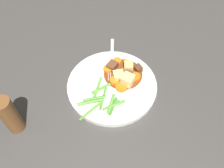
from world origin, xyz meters
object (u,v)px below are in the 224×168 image
object	(u,v)px
carrot_slice_2	(117,61)
meat_chunk_1	(112,66)
carrot_slice_3	(108,69)
pepper_mill	(10,115)
dinner_plate	(112,85)
carrot_slice_0	(121,87)
potato_chunk_2	(128,80)
carrot_slice_4	(114,81)
carrot_slice_1	(135,77)
potato_chunk_1	(119,76)
fork	(112,60)
meat_chunk_0	(127,73)
potato_chunk_0	(129,67)
meat_chunk_2	(138,69)

from	to	relation	value
carrot_slice_2	meat_chunk_1	distance (m)	0.03
carrot_slice_3	pepper_mill	distance (m)	0.30
dinner_plate	carrot_slice_3	size ratio (longest dim) A/B	9.73
carrot_slice_0	potato_chunk_2	distance (m)	0.03
carrot_slice_2	carrot_slice_4	world-z (taller)	carrot_slice_4
dinner_plate	carrot_slice_4	size ratio (longest dim) A/B	10.05
carrot_slice_1	meat_chunk_1	size ratio (longest dim) A/B	1.00
potato_chunk_1	pepper_mill	xyz separation A→B (m)	(-0.29, 0.10, 0.04)
dinner_plate	fork	distance (m)	0.09
carrot_slice_0	carrot_slice_4	bearing A→B (deg)	88.64
carrot_slice_4	meat_chunk_0	world-z (taller)	meat_chunk_0
meat_chunk_1	carrot_slice_3	bearing A→B (deg)	165.08
carrot_slice_3	potato_chunk_0	distance (m)	0.06
carrot_slice_3	carrot_slice_4	bearing A→B (deg)	-115.57
carrot_slice_1	carrot_slice_4	world-z (taller)	carrot_slice_4
carrot_slice_0	potato_chunk_0	size ratio (longest dim) A/B	1.17
dinner_plate	potato_chunk_2	distance (m)	0.05
potato_chunk_2	fork	size ratio (longest dim) A/B	0.23
meat_chunk_0	meat_chunk_2	world-z (taller)	meat_chunk_0
carrot_slice_0	meat_chunk_2	size ratio (longest dim) A/B	1.50
carrot_slice_3	potato_chunk_2	size ratio (longest dim) A/B	0.81
dinner_plate	carrot_slice_0	bearing A→B (deg)	-73.96
carrot_slice_1	meat_chunk_2	bearing A→B (deg)	23.48
potato_chunk_1	fork	bearing A→B (deg)	57.97
dinner_plate	potato_chunk_0	xyz separation A→B (m)	(0.07, -0.00, 0.02)
meat_chunk_0	potato_chunk_2	bearing A→B (deg)	-134.04
dinner_plate	potato_chunk_2	world-z (taller)	potato_chunk_2
carrot_slice_4	potato_chunk_2	xyz separation A→B (m)	(0.02, -0.03, 0.01)
dinner_plate	meat_chunk_2	world-z (taller)	meat_chunk_2
meat_chunk_2	carrot_slice_0	bearing A→B (deg)	-176.24
carrot_slice_0	fork	size ratio (longest dim) A/B	0.24
carrot_slice_0	pepper_mill	distance (m)	0.30
carrot_slice_1	carrot_slice_0	bearing A→B (deg)	173.02
pepper_mill	potato_chunk_1	bearing A→B (deg)	-18.36
potato_chunk_1	carrot_slice_0	bearing A→B (deg)	-125.13
carrot_slice_1	meat_chunk_0	bearing A→B (deg)	106.11
carrot_slice_0	carrot_slice_3	xyz separation A→B (m)	(0.02, 0.07, 0.00)
carrot_slice_3	meat_chunk_1	distance (m)	0.02
carrot_slice_2	meat_chunk_0	distance (m)	0.06
carrot_slice_2	potato_chunk_1	xyz separation A→B (m)	(-0.04, -0.05, 0.01)
carrot_slice_2	meat_chunk_0	world-z (taller)	meat_chunk_0
carrot_slice_3	carrot_slice_1	bearing A→B (deg)	-67.36
potato_chunk_0	meat_chunk_0	bearing A→B (deg)	-161.00
potato_chunk_1	pepper_mill	distance (m)	0.31
carrot_slice_2	pepper_mill	bearing A→B (deg)	171.33
carrot_slice_3	dinner_plate	bearing A→B (deg)	-123.56
meat_chunk_0	meat_chunk_1	world-z (taller)	meat_chunk_1
carrot_slice_0	meat_chunk_0	distance (m)	0.05
potato_chunk_2	meat_chunk_1	distance (m)	0.07
potato_chunk_0	meat_chunk_0	world-z (taller)	potato_chunk_0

